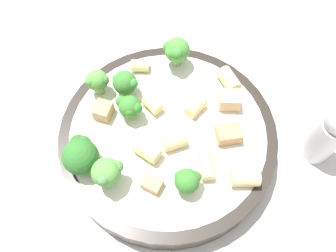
% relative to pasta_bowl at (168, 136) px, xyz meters
% --- Properties ---
extents(ground_plane, '(2.00, 2.00, 0.00)m').
position_rel_pasta_bowl_xyz_m(ground_plane, '(0.00, 0.00, -0.02)').
color(ground_plane, beige).
extents(pasta_bowl, '(0.24, 0.24, 0.03)m').
position_rel_pasta_bowl_xyz_m(pasta_bowl, '(0.00, 0.00, 0.00)').
color(pasta_bowl, '#28231E').
rests_on(pasta_bowl, ground_plane).
extents(broccoli_floret_0, '(0.04, 0.04, 0.04)m').
position_rel_pasta_bowl_xyz_m(broccoli_floret_0, '(-0.03, 0.09, 0.03)').
color(broccoli_floret_0, '#9EC175').
rests_on(broccoli_floret_0, pasta_bowl).
extents(broccoli_floret_1, '(0.03, 0.03, 0.04)m').
position_rel_pasta_bowl_xyz_m(broccoli_floret_1, '(-0.05, 0.06, 0.04)').
color(broccoli_floret_1, '#84AD60').
rests_on(broccoli_floret_1, pasta_bowl).
extents(broccoli_floret_2, '(0.03, 0.03, 0.04)m').
position_rel_pasta_bowl_xyz_m(broccoli_floret_2, '(0.09, -0.01, 0.04)').
color(broccoli_floret_2, '#9EC175').
rests_on(broccoli_floret_2, pasta_bowl).
extents(broccoli_floret_3, '(0.03, 0.03, 0.03)m').
position_rel_pasta_bowl_xyz_m(broccoli_floret_3, '(0.02, 0.04, 0.03)').
color(broccoli_floret_3, '#84AD60').
rests_on(broccoli_floret_3, pasta_bowl).
extents(broccoli_floret_4, '(0.02, 0.03, 0.03)m').
position_rel_pasta_bowl_xyz_m(broccoli_floret_4, '(-0.06, -0.01, 0.03)').
color(broccoli_floret_4, '#84AD60').
rests_on(broccoli_floret_4, pasta_bowl).
extents(broccoli_floret_5, '(0.02, 0.03, 0.03)m').
position_rel_pasta_bowl_xyz_m(broccoli_floret_5, '(0.06, 0.07, 0.03)').
color(broccoli_floret_5, '#84AD60').
rests_on(broccoli_floret_5, pasta_bowl).
extents(broccoli_floret_6, '(0.03, 0.03, 0.03)m').
position_rel_pasta_bowl_xyz_m(broccoli_floret_6, '(0.05, 0.04, 0.03)').
color(broccoli_floret_6, '#93B766').
rests_on(broccoli_floret_6, pasta_bowl).
extents(rigatoni_0, '(0.02, 0.03, 0.02)m').
position_rel_pasta_bowl_xyz_m(rigatoni_0, '(-0.02, -0.01, 0.02)').
color(rigatoni_0, '#E0C67F').
rests_on(rigatoni_0, pasta_bowl).
extents(rigatoni_1, '(0.03, 0.03, 0.01)m').
position_rel_pasta_bowl_xyz_m(rigatoni_1, '(0.03, 0.02, 0.02)').
color(rigatoni_1, '#E0C67F').
rests_on(rigatoni_1, pasta_bowl).
extents(rigatoni_2, '(0.03, 0.03, 0.02)m').
position_rel_pasta_bowl_xyz_m(rigatoni_2, '(-0.03, 0.02, 0.02)').
color(rigatoni_2, '#E0C67F').
rests_on(rigatoni_2, pasta_bowl).
extents(rigatoni_3, '(0.03, 0.03, 0.02)m').
position_rel_pasta_bowl_xyz_m(rigatoni_3, '(0.06, -0.07, 0.02)').
color(rigatoni_3, '#E0C67F').
rests_on(rigatoni_3, pasta_bowl).
extents(rigatoni_4, '(0.02, 0.02, 0.01)m').
position_rel_pasta_bowl_xyz_m(rigatoni_4, '(0.09, 0.03, 0.02)').
color(rigatoni_4, '#E0C67F').
rests_on(rigatoni_4, pasta_bowl).
extents(rigatoni_5, '(0.03, 0.03, 0.01)m').
position_rel_pasta_bowl_xyz_m(rigatoni_5, '(0.02, -0.03, 0.02)').
color(rigatoni_5, '#E0C67F').
rests_on(rigatoni_5, pasta_bowl).
extents(rigatoni_6, '(0.02, 0.03, 0.02)m').
position_rel_pasta_bowl_xyz_m(rigatoni_6, '(-0.06, -0.07, 0.02)').
color(rigatoni_6, '#E0C67F').
rests_on(rigatoni_6, pasta_bowl).
extents(rigatoni_7, '(0.03, 0.02, 0.01)m').
position_rel_pasta_bowl_xyz_m(rigatoni_7, '(-0.05, -0.04, 0.02)').
color(rigatoni_7, '#E0C67F').
rests_on(rigatoni_7, pasta_bowl).
extents(chicken_chunk_0, '(0.02, 0.02, 0.02)m').
position_rel_pasta_bowl_xyz_m(chicken_chunk_0, '(0.02, 0.07, 0.02)').
color(chicken_chunk_0, tan).
rests_on(chicken_chunk_0, pasta_bowl).
extents(chicken_chunk_1, '(0.02, 0.02, 0.02)m').
position_rel_pasta_bowl_xyz_m(chicken_chunk_1, '(0.03, -0.07, 0.02)').
color(chicken_chunk_1, tan).
rests_on(chicken_chunk_1, pasta_bowl).
extents(chicken_chunk_2, '(0.02, 0.02, 0.01)m').
position_rel_pasta_bowl_xyz_m(chicken_chunk_2, '(-0.06, 0.02, 0.02)').
color(chicken_chunk_2, tan).
rests_on(chicken_chunk_2, pasta_bowl).
extents(chicken_chunk_3, '(0.02, 0.03, 0.02)m').
position_rel_pasta_bowl_xyz_m(chicken_chunk_3, '(-0.01, -0.06, 0.02)').
color(chicken_chunk_3, tan).
rests_on(chicken_chunk_3, pasta_bowl).
extents(pepper_shaker, '(0.03, 0.03, 0.09)m').
position_rel_pasta_bowl_xyz_m(pepper_shaker, '(-0.02, -0.17, 0.02)').
color(pepper_shaker, silver).
rests_on(pepper_shaker, ground_plane).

